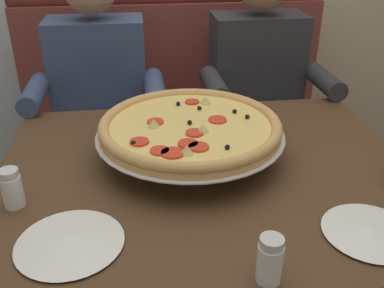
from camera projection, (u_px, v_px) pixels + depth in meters
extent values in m
cube|color=brown|center=(180.00, 174.00, 2.21)|extent=(1.55, 0.60, 0.46)
cube|color=brown|center=(171.00, 64.00, 2.34)|extent=(1.55, 0.18, 0.65)
cube|color=#4C331E|center=(208.00, 176.00, 1.25)|extent=(1.19, 0.97, 0.04)
cylinder|color=black|center=(60.00, 210.00, 1.73)|extent=(0.06, 0.06, 0.71)
cylinder|color=black|center=(312.00, 191.00, 1.85)|extent=(0.06, 0.06, 0.71)
cube|color=#2D3342|center=(102.00, 149.00, 1.81)|extent=(0.34, 0.40, 0.15)
cylinder|color=#2D3342|center=(80.00, 248.00, 1.72)|extent=(0.11, 0.11, 0.46)
cylinder|color=#2D3342|center=(131.00, 243.00, 1.74)|extent=(0.11, 0.11, 0.46)
cube|color=#38476B|center=(100.00, 84.00, 1.90)|extent=(0.40, 0.22, 0.56)
cylinder|color=#38476B|center=(34.00, 94.00, 1.66)|extent=(0.08, 0.28, 0.08)
cylinder|color=#38476B|center=(155.00, 88.00, 1.72)|extent=(0.08, 0.28, 0.08)
cube|color=#2D3342|center=(265.00, 139.00, 1.89)|extent=(0.34, 0.40, 0.15)
cylinder|color=#2D3342|center=(253.00, 233.00, 1.80)|extent=(0.11, 0.11, 0.46)
cylinder|color=#2D3342|center=(300.00, 229.00, 1.82)|extent=(0.11, 0.11, 0.46)
cube|color=#2D2D33|center=(255.00, 77.00, 1.99)|extent=(0.40, 0.22, 0.56)
cylinder|color=#2D2D33|center=(215.00, 86.00, 1.74)|extent=(0.08, 0.28, 0.08)
cylinder|color=#2D2D33|center=(324.00, 81.00, 1.80)|extent=(0.08, 0.28, 0.08)
cylinder|color=silver|center=(197.00, 170.00, 1.17)|extent=(0.01, 0.01, 0.07)
cylinder|color=silver|center=(147.00, 137.00, 1.35)|extent=(0.01, 0.01, 0.07)
cylinder|color=silver|center=(227.00, 132.00, 1.37)|extent=(0.01, 0.01, 0.07)
torus|color=silver|center=(190.00, 136.00, 1.28)|extent=(0.30, 0.30, 0.01)
cylinder|color=silver|center=(190.00, 133.00, 1.28)|extent=(0.55, 0.55, 0.00)
cylinder|color=tan|center=(190.00, 130.00, 1.27)|extent=(0.53, 0.53, 0.02)
torus|color=tan|center=(190.00, 124.00, 1.26)|extent=(0.53, 0.53, 0.03)
cylinder|color=#EFCC6B|center=(190.00, 126.00, 1.27)|extent=(0.47, 0.47, 0.01)
cylinder|color=red|center=(195.00, 133.00, 1.21)|extent=(0.05, 0.05, 0.01)
cylinder|color=red|center=(188.00, 144.00, 1.15)|extent=(0.05, 0.05, 0.01)
cylinder|color=red|center=(160.00, 151.00, 1.11)|extent=(0.05, 0.05, 0.01)
cylinder|color=red|center=(173.00, 153.00, 1.10)|extent=(0.06, 0.06, 0.01)
cylinder|color=red|center=(192.00, 102.00, 1.41)|extent=(0.05, 0.05, 0.01)
cylinder|color=red|center=(139.00, 142.00, 1.16)|extent=(0.05, 0.05, 0.01)
cylinder|color=red|center=(217.00, 120.00, 1.28)|extent=(0.05, 0.05, 0.01)
cylinder|color=red|center=(199.00, 147.00, 1.13)|extent=(0.05, 0.05, 0.01)
cylinder|color=red|center=(155.00, 122.00, 1.27)|extent=(0.05, 0.05, 0.01)
sphere|color=black|center=(190.00, 122.00, 1.26)|extent=(0.01, 0.01, 0.01)
sphere|color=black|center=(178.00, 104.00, 1.39)|extent=(0.01, 0.01, 0.01)
sphere|color=black|center=(198.00, 108.00, 1.35)|extent=(0.01, 0.01, 0.01)
sphere|color=black|center=(133.00, 143.00, 1.15)|extent=(0.01, 0.01, 0.01)
sphere|color=black|center=(235.00, 111.00, 1.33)|extent=(0.01, 0.01, 0.01)
sphere|color=black|center=(247.00, 117.00, 1.30)|extent=(0.01, 0.01, 0.01)
sphere|color=black|center=(227.00, 147.00, 1.13)|extent=(0.01, 0.01, 0.01)
cone|color=#CCC675|center=(205.00, 100.00, 1.40)|extent=(0.04, 0.04, 0.02)
cone|color=#CCC675|center=(203.00, 128.00, 1.21)|extent=(0.04, 0.04, 0.02)
cone|color=#CCC675|center=(154.00, 123.00, 1.24)|extent=(0.04, 0.04, 0.02)
cone|color=#CCC675|center=(187.00, 150.00, 1.10)|extent=(0.04, 0.04, 0.02)
cylinder|color=white|center=(12.00, 191.00, 1.07)|extent=(0.05, 0.05, 0.08)
cylinder|color=silver|center=(14.00, 197.00, 1.08)|extent=(0.04, 0.04, 0.05)
cylinder|color=silver|center=(8.00, 174.00, 1.05)|extent=(0.05, 0.05, 0.02)
cylinder|color=white|center=(270.00, 263.00, 0.85)|extent=(0.05, 0.05, 0.08)
cylinder|color=#4C6633|center=(269.00, 271.00, 0.86)|extent=(0.04, 0.04, 0.04)
cylinder|color=silver|center=(272.00, 243.00, 0.83)|extent=(0.05, 0.05, 0.02)
cylinder|color=white|center=(70.00, 243.00, 0.96)|extent=(0.17, 0.17, 0.01)
cone|color=white|center=(70.00, 240.00, 0.96)|extent=(0.24, 0.24, 0.01)
cylinder|color=white|center=(370.00, 233.00, 0.99)|extent=(0.15, 0.15, 0.01)
cone|color=white|center=(371.00, 229.00, 0.99)|extent=(0.22, 0.22, 0.01)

